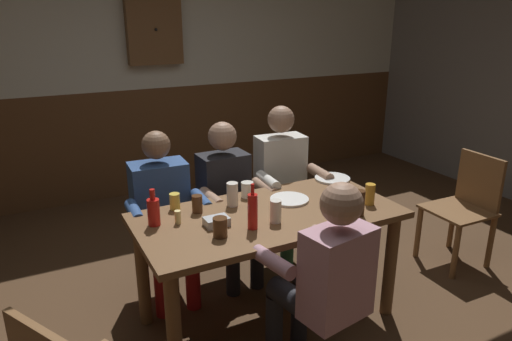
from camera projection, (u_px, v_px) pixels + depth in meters
name	position (u px, v px, depth m)	size (l,w,h in m)	color
ground_plane	(264.00, 312.00, 3.17)	(7.98, 7.98, 0.00)	#4C331E
back_wall_upper	(143.00, 19.00, 4.82)	(6.65, 0.12, 1.40)	beige
back_wall_wainscot	(152.00, 140.00, 5.22)	(6.65, 0.12, 1.15)	brown
dining_table	(269.00, 230.00, 2.93)	(1.62, 0.80, 0.75)	brown
person_0	(163.00, 208.00, 3.23)	(0.54, 0.55, 1.17)	#2D4C84
person_1	(228.00, 195.00, 3.45)	(0.50, 0.52, 1.18)	black
person_2	(284.00, 180.00, 3.65)	(0.53, 0.52, 1.26)	silver
person_3	(324.00, 276.00, 2.40)	(0.53, 0.56, 1.18)	#B78493
chair_empty_near_left	(465.00, 206.00, 3.71)	(0.45, 0.45, 0.88)	brown
table_candle	(178.00, 217.00, 2.73)	(0.04, 0.04, 0.08)	#F9E08C
condiment_caddy	(217.00, 221.00, 2.71)	(0.14, 0.10, 0.05)	#B2B7BC
plate_0	(332.00, 178.00, 3.46)	(0.26, 0.26, 0.01)	white
plate_1	(289.00, 199.00, 3.08)	(0.25, 0.25, 0.01)	white
bottle_0	(253.00, 211.00, 2.65)	(0.06, 0.06, 0.27)	red
bottle_1	(154.00, 211.00, 2.70)	(0.07, 0.07, 0.22)	red
pint_glass_0	(220.00, 227.00, 2.57)	(0.08, 0.08, 0.11)	#4C2D19
pint_glass_1	(175.00, 201.00, 2.93)	(0.06, 0.06, 0.10)	#E5C64C
pint_glass_2	(232.00, 194.00, 2.97)	(0.07, 0.07, 0.15)	white
pint_glass_3	(359.00, 203.00, 2.83)	(0.06, 0.06, 0.16)	#4C2D19
pint_glass_4	(247.00, 190.00, 3.12)	(0.08, 0.08, 0.10)	white
pint_glass_5	(276.00, 211.00, 2.74)	(0.07, 0.07, 0.14)	white
pint_glass_6	(197.00, 204.00, 2.88)	(0.07, 0.07, 0.11)	#4C2D19
pint_glass_7	(370.00, 194.00, 3.00)	(0.06, 0.06, 0.14)	gold
wall_dart_cabinet	(154.00, 29.00, 4.77)	(0.56, 0.15, 0.70)	brown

